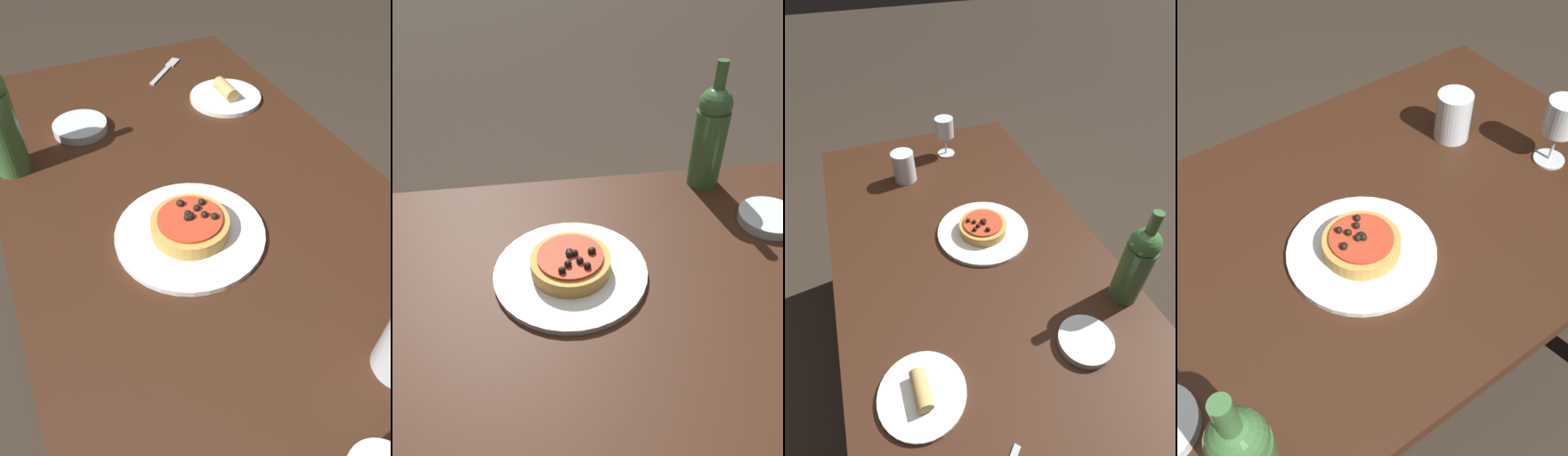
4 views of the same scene
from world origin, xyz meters
The scene contains 9 objects.
ground_plane centered at (0.00, 0.00, 0.00)m, with size 14.00×14.00×0.00m, color #382D23.
dining_table centered at (0.00, 0.00, 0.65)m, with size 1.55×0.82×0.73m.
dinner_plate centered at (-0.07, 0.07, 0.74)m, with size 0.29×0.29×0.01m.
pizza centered at (-0.07, 0.07, 0.76)m, with size 0.15×0.15×0.05m.
wine_glass centered at (-0.58, 0.09, 0.85)m, with size 0.08×0.08×0.16m.
wine_bottle centered at (0.29, 0.35, 0.86)m, with size 0.08×0.08×0.30m.
water_cup centered at (-0.46, -0.11, 0.79)m, with size 0.08×0.08×0.12m.
side_bowl centered at (0.39, 0.17, 0.74)m, with size 0.14×0.14×0.02m.
side_plate centered at (0.37, -0.24, 0.74)m, with size 0.20×0.20×0.05m.
Camera 3 is at (0.71, -0.23, 1.55)m, focal length 28.00 mm.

